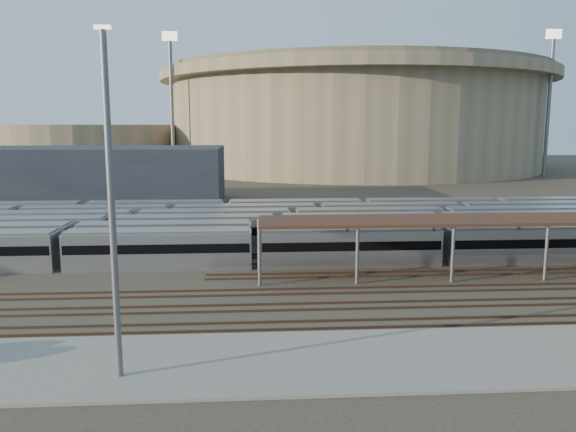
# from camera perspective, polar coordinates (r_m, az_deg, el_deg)

# --- Properties ---
(ground) EXTENTS (420.00, 420.00, 0.00)m
(ground) POSITION_cam_1_polar(r_m,az_deg,el_deg) (49.02, 6.61, -7.26)
(ground) COLOR #383026
(ground) RESTS_ON ground
(apron) EXTENTS (50.00, 9.00, 0.20)m
(apron) POSITION_cam_1_polar(r_m,az_deg,el_deg) (34.31, 2.73, -14.43)
(apron) COLOR gray
(apron) RESTS_ON ground
(subway_trains) EXTENTS (127.03, 23.90, 3.60)m
(subway_trains) POSITION_cam_1_polar(r_m,az_deg,el_deg) (66.06, 1.01, -1.30)
(subway_trains) COLOR silver
(subway_trains) RESTS_ON ground
(empty_tracks) EXTENTS (170.00, 9.62, 0.18)m
(empty_tracks) POSITION_cam_1_polar(r_m,az_deg,el_deg) (44.31, 7.78, -8.97)
(empty_tracks) COLOR #4C3323
(empty_tracks) RESTS_ON ground
(stadium) EXTENTS (124.00, 124.00, 32.50)m
(stadium) POSITION_cam_1_polar(r_m,az_deg,el_deg) (189.25, 6.62, 9.95)
(stadium) COLOR gray
(stadium) RESTS_ON ground
(secondary_arena) EXTENTS (56.00, 56.00, 14.00)m
(secondary_arena) POSITION_cam_1_polar(r_m,az_deg,el_deg) (183.70, -20.08, 6.52)
(secondary_arena) COLOR gray
(secondary_arena) RESTS_ON ground
(service_building) EXTENTS (42.00, 20.00, 10.00)m
(service_building) POSITION_cam_1_polar(r_m,az_deg,el_deg) (104.98, -18.30, 3.91)
(service_building) COLOR #1E232D
(service_building) RESTS_ON ground
(floodlight_0) EXTENTS (4.00, 1.00, 38.40)m
(floodlight_0) POSITION_cam_1_polar(r_m,az_deg,el_deg) (157.83, -11.73, 11.50)
(floodlight_0) COLOR slate
(floodlight_0) RESTS_ON ground
(floodlight_2) EXTENTS (4.00, 1.00, 38.40)m
(floodlight_2) POSITION_cam_1_polar(r_m,az_deg,el_deg) (166.15, 25.00, 10.71)
(floodlight_2) COLOR slate
(floodlight_2) RESTS_ON ground
(floodlight_3) EXTENTS (4.00, 1.00, 38.40)m
(floodlight_3) POSITION_cam_1_polar(r_m,az_deg,el_deg) (206.34, -4.17, 11.08)
(floodlight_3) COLOR slate
(floodlight_3) RESTS_ON ground
(yard_light_pole) EXTENTS (0.81, 0.36, 18.58)m
(yard_light_pole) POSITION_cam_1_polar(r_m,az_deg,el_deg) (30.86, -17.49, 0.82)
(yard_light_pole) COLOR slate
(yard_light_pole) RESTS_ON apron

